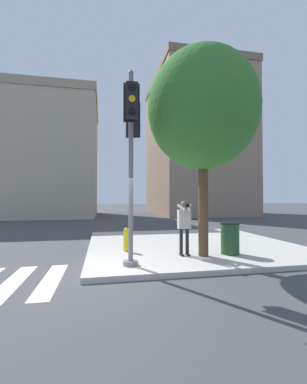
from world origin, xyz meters
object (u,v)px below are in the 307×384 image
(traffic_signal_pole, at_px, (132,141))
(fire_hydrant, at_px, (126,240))
(street_tree, at_px, (203,110))
(person_photographer, at_px, (184,222))
(trash_bin, at_px, (230,238))

(traffic_signal_pole, bearing_deg, fire_hydrant, 89.32)
(street_tree, distance_m, fire_hydrant, 4.95)
(person_photographer, xyz_separation_m, trash_bin, (1.51, -0.12, -0.53))
(person_photographer, distance_m, fire_hydrant, 2.10)
(traffic_signal_pole, relative_size, trash_bin, 5.23)
(street_tree, bearing_deg, traffic_signal_pole, -164.19)
(traffic_signal_pole, bearing_deg, street_tree, 15.81)
(person_photographer, distance_m, trash_bin, 1.61)
(person_photographer, height_order, fire_hydrant, person_photographer)
(person_photographer, height_order, trash_bin, person_photographer)
(trash_bin, bearing_deg, fire_hydrant, 161.56)
(trash_bin, bearing_deg, traffic_signal_pole, -166.96)
(street_tree, height_order, trash_bin, street_tree)
(street_tree, bearing_deg, trash_bin, 6.10)
(traffic_signal_pole, distance_m, trash_bin, 4.43)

